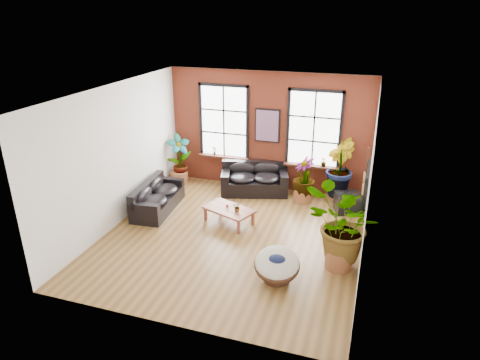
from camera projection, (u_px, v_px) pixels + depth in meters
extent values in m
cube|color=brown|center=(232.00, 237.00, 10.35)|extent=(6.00, 6.50, 0.02)
cube|color=white|center=(231.00, 91.00, 9.02)|extent=(6.00, 6.50, 0.02)
cube|color=#581F14|center=(268.00, 132.00, 12.56)|extent=(6.00, 0.02, 3.50)
cube|color=silver|center=(166.00, 238.00, 6.82)|extent=(6.00, 0.02, 3.50)
cube|color=silver|center=(117.00, 156.00, 10.54)|extent=(0.02, 6.50, 3.50)
cube|color=silver|center=(369.00, 185.00, 8.83)|extent=(0.02, 6.50, 3.50)
cube|color=white|center=(224.00, 122.00, 12.81)|extent=(1.40, 0.02, 2.10)
cube|color=#38190F|center=(224.00, 157.00, 13.16)|extent=(1.60, 0.22, 0.06)
cube|color=white|center=(314.00, 129.00, 12.04)|extent=(1.40, 0.02, 2.10)
cube|color=#38190F|center=(311.00, 166.00, 12.39)|extent=(1.60, 0.22, 0.06)
cube|color=black|center=(254.00, 186.00, 12.71)|extent=(2.12, 1.45, 0.44)
cube|color=black|center=(254.00, 168.00, 12.87)|extent=(1.92, 0.77, 0.45)
cube|color=black|center=(226.00, 175.00, 12.60)|extent=(0.49, 0.97, 0.23)
cube|color=black|center=(283.00, 176.00, 12.56)|extent=(0.49, 0.97, 0.23)
ellipsoid|color=black|center=(242.00, 177.00, 12.56)|extent=(1.00, 0.99, 0.25)
ellipsoid|color=black|center=(242.00, 169.00, 12.75)|extent=(0.85, 0.47, 0.43)
ellipsoid|color=black|center=(267.00, 178.00, 12.54)|extent=(1.00, 0.99, 0.25)
ellipsoid|color=black|center=(267.00, 169.00, 12.73)|extent=(0.85, 0.47, 0.43)
cube|color=black|center=(158.00, 203.00, 11.65)|extent=(0.98, 2.02, 0.38)
cube|color=black|center=(147.00, 189.00, 11.57)|extent=(0.37, 1.96, 0.39)
cube|color=black|center=(144.00, 207.00, 10.75)|extent=(0.83, 0.27, 0.20)
cube|color=black|center=(170.00, 181.00, 12.33)|extent=(0.83, 0.27, 0.20)
ellipsoid|color=black|center=(153.00, 201.00, 11.20)|extent=(0.76, 0.91, 0.22)
ellipsoid|color=black|center=(145.00, 195.00, 11.19)|extent=(0.29, 0.87, 0.38)
ellipsoid|color=black|center=(165.00, 190.00, 11.90)|extent=(0.76, 0.91, 0.22)
ellipsoid|color=black|center=(156.00, 184.00, 11.89)|extent=(0.29, 0.87, 0.38)
cube|color=brown|center=(229.00, 209.00, 10.88)|extent=(1.43, 1.13, 0.05)
cube|color=#38190F|center=(226.00, 210.00, 10.78)|extent=(1.17, 0.46, 0.00)
cube|color=#38190F|center=(232.00, 207.00, 10.95)|extent=(1.17, 0.46, 0.00)
cube|color=brown|center=(205.00, 214.00, 11.08)|extent=(0.08, 0.08, 0.35)
cube|color=brown|center=(239.00, 227.00, 10.42)|extent=(0.08, 0.08, 0.35)
cube|color=brown|center=(220.00, 207.00, 11.49)|extent=(0.08, 0.08, 0.35)
cube|color=brown|center=(253.00, 219.00, 10.84)|extent=(0.08, 0.08, 0.35)
cylinder|color=#CC3356|center=(227.00, 205.00, 10.94)|extent=(0.09, 0.09, 0.08)
cylinder|color=#3B2315|center=(277.00, 275.00, 8.69)|extent=(0.61, 0.61, 0.21)
torus|color=#3B2315|center=(277.00, 265.00, 8.59)|extent=(1.06, 1.06, 0.42)
ellipsoid|color=beige|center=(277.00, 263.00, 8.57)|extent=(1.02, 1.07, 0.57)
ellipsoid|color=#12183A|center=(277.00, 259.00, 8.49)|extent=(0.40, 0.34, 0.16)
cube|color=black|center=(267.00, 126.00, 12.42)|extent=(0.74, 0.04, 0.98)
cube|color=#0C7F8C|center=(267.00, 126.00, 12.39)|extent=(0.66, 0.02, 0.90)
cube|color=black|center=(367.00, 184.00, 9.15)|extent=(0.06, 1.25, 0.72)
cube|color=black|center=(365.00, 184.00, 9.16)|extent=(0.01, 1.15, 0.62)
cylinder|color=#B27F4C|center=(364.00, 187.00, 10.28)|extent=(0.09, 0.38, 0.38)
cylinder|color=#B27F4C|center=(365.00, 178.00, 10.19)|extent=(0.09, 0.30, 0.30)
cylinder|color=black|center=(364.00, 187.00, 10.29)|extent=(0.09, 0.11, 0.11)
cube|color=#38190F|center=(367.00, 163.00, 10.05)|extent=(0.04, 0.05, 0.55)
cube|color=#38190F|center=(369.00, 150.00, 9.93)|extent=(0.06, 0.06, 0.14)
cube|color=black|center=(348.00, 203.00, 11.50)|extent=(0.79, 0.73, 0.54)
cylinder|color=brown|center=(179.00, 178.00, 13.37)|extent=(0.54, 0.54, 0.39)
cylinder|color=brown|center=(337.00, 194.00, 12.25)|extent=(0.56, 0.56, 0.35)
cylinder|color=brown|center=(339.00, 258.00, 9.08)|extent=(0.67, 0.67, 0.42)
cylinder|color=brown|center=(303.00, 195.00, 12.19)|extent=(0.56, 0.56, 0.37)
imported|color=#1B5D19|center=(179.00, 157.00, 13.14)|extent=(0.89, 0.90, 1.43)
imported|color=#1B5D19|center=(338.00, 167.00, 11.97)|extent=(1.07, 1.15, 1.67)
imported|color=#1B5D19|center=(342.00, 226.00, 8.81)|extent=(1.91, 1.93, 1.62)
imported|color=#1B5D19|center=(304.00, 177.00, 11.98)|extent=(0.91, 0.91, 1.17)
imported|color=#1B5D19|center=(237.00, 207.00, 10.67)|extent=(0.27, 0.25, 0.24)
imported|color=#1B5D19|center=(214.00, 151.00, 13.18)|extent=(0.17, 0.17, 0.27)
imported|color=#1B5D19|center=(324.00, 162.00, 12.23)|extent=(0.19, 0.19, 0.27)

